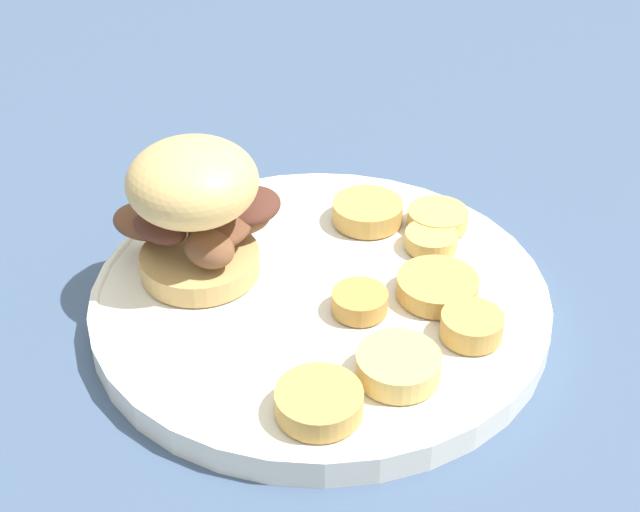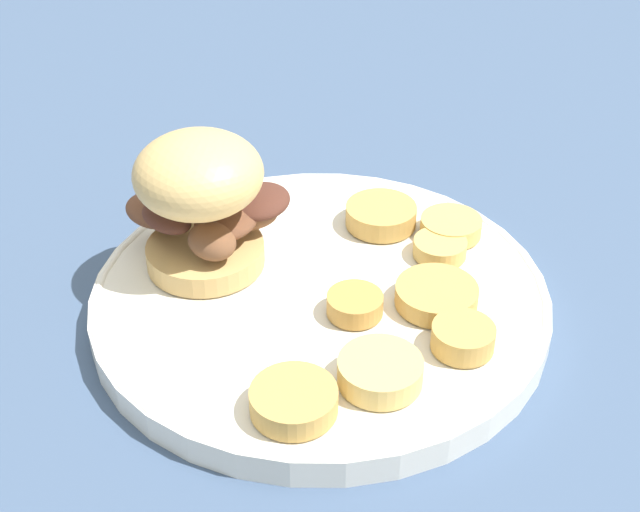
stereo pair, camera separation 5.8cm
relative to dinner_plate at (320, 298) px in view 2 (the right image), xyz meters
name	(u,v)px [view 2 (the right image)]	position (x,y,z in m)	size (l,w,h in m)	color
ground_plane	(320,311)	(0.00, 0.00, -0.01)	(4.00, 4.00, 0.00)	#3D5170
dinner_plate	(320,298)	(0.00, 0.00, 0.00)	(0.30, 0.30, 0.02)	white
sandwich	(203,198)	(-0.04, 0.07, 0.06)	(0.11, 0.11, 0.10)	tan
potato_round_0	(440,248)	(0.09, -0.02, 0.02)	(0.04, 0.04, 0.01)	tan
potato_round_1	(463,338)	(0.03, -0.10, 0.02)	(0.04, 0.04, 0.02)	tan
potato_round_2	(451,226)	(0.11, -0.01, 0.02)	(0.04, 0.04, 0.01)	tan
potato_round_3	(357,303)	(0.00, -0.04, 0.02)	(0.04, 0.04, 0.01)	#BC8942
potato_round_4	(436,295)	(0.05, -0.06, 0.02)	(0.05, 0.05, 0.01)	tan
potato_round_5	(294,401)	(-0.08, -0.08, 0.02)	(0.05, 0.05, 0.01)	tan
potato_round_6	(381,215)	(0.08, 0.03, 0.02)	(0.05, 0.05, 0.02)	tan
potato_round_7	(380,371)	(-0.03, -0.09, 0.02)	(0.05, 0.05, 0.02)	#DBB766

